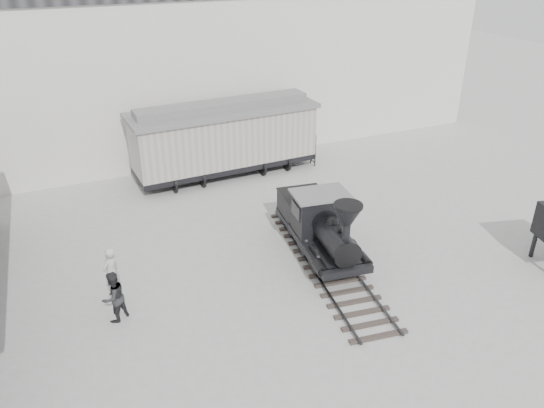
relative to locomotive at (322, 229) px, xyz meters
name	(u,v)px	position (x,y,z in m)	size (l,w,h in m)	color
ground	(335,319)	(-1.38, -3.39, -1.12)	(90.00, 90.00, 0.00)	#9E9E9B
north_wall	(187,51)	(-1.38, 11.59, 4.44)	(34.00, 2.51, 11.00)	silver
locomotive	(322,229)	(0.00, 0.00, 0.00)	(3.02, 8.75, 3.03)	#3D342F
boxcar	(224,137)	(-0.64, 8.63, 0.83)	(9.16, 3.15, 3.71)	black
visitor_a	(111,273)	(-7.41, 0.59, -0.20)	(0.67, 0.44, 1.83)	#B6B7B4
visitor_b	(114,297)	(-7.54, -0.64, -0.28)	(0.82, 0.64, 1.68)	#262629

